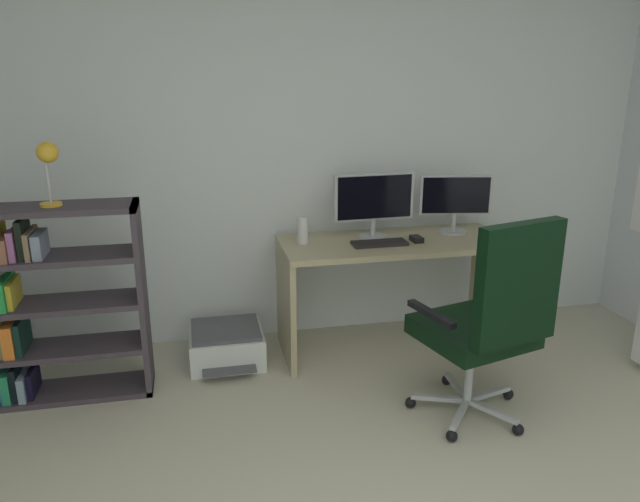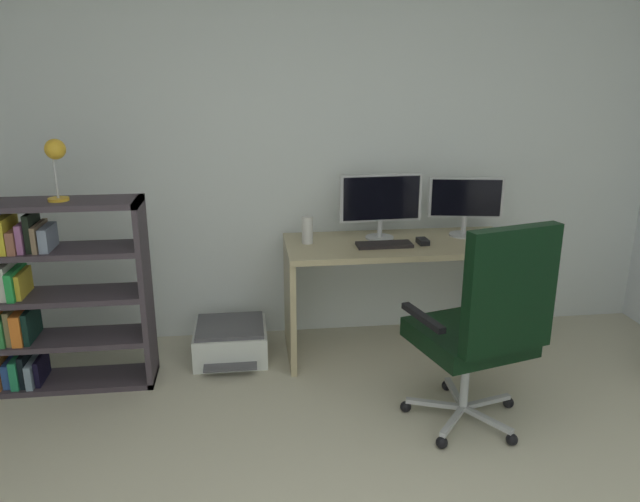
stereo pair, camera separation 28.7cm
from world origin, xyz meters
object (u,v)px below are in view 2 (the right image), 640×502
at_px(desk_lamp, 56,156).
at_px(printer, 231,341).
at_px(keyboard, 384,245).
at_px(desk, 400,272).
at_px(computer_mouse, 423,241).
at_px(monitor_secondary, 466,201).
at_px(bookshelf, 46,295).
at_px(desktop_speaker, 307,230).
at_px(monitor_main, 381,201).
at_px(office_chair, 484,323).

height_order(desk_lamp, printer, desk_lamp).
bearing_deg(keyboard, desk, 32.06).
bearing_deg(desk_lamp, computer_mouse, 4.01).
height_order(monitor_secondary, printer, monitor_secondary).
bearing_deg(bookshelf, desktop_speaker, 9.45).
relative_size(monitor_secondary, bookshelf, 0.43).
bearing_deg(printer, monitor_main, 4.43).
xyz_separation_m(monitor_main, keyboard, (-0.01, -0.17, -0.24)).
distance_m(office_chair, bookshelf, 2.39).
bearing_deg(printer, bookshelf, -167.49).
height_order(desk, monitor_secondary, monitor_secondary).
distance_m(computer_mouse, desk_lamp, 2.16).
distance_m(desk, computer_mouse, 0.25).
distance_m(computer_mouse, office_chair, 0.92).
bearing_deg(computer_mouse, monitor_secondary, 22.71).
distance_m(desktop_speaker, office_chair, 1.28).
relative_size(desk, printer, 2.80).
distance_m(desk, monitor_main, 0.47).
bearing_deg(bookshelf, office_chair, -18.50).
bearing_deg(office_chair, computer_mouse, 93.18).
height_order(desktop_speaker, printer, desktop_speaker).
distance_m(monitor_main, computer_mouse, 0.37).
bearing_deg(computer_mouse, desk_lamp, -179.37).
bearing_deg(desktop_speaker, office_chair, -53.12).
bearing_deg(bookshelf, computer_mouse, 3.73).
xyz_separation_m(desktop_speaker, bookshelf, (-1.51, -0.25, -0.26)).
height_order(monitor_secondary, computer_mouse, monitor_secondary).
xyz_separation_m(bookshelf, desk_lamp, (0.15, -0.00, 0.78)).
bearing_deg(bookshelf, monitor_main, 8.59).
bearing_deg(desk, monitor_main, 140.46).
relative_size(monitor_secondary, printer, 0.91).
height_order(computer_mouse, desktop_speaker, desktop_speaker).
xyz_separation_m(keyboard, office_chair, (0.30, -0.88, -0.15)).
relative_size(computer_mouse, bookshelf, 0.09).
distance_m(monitor_secondary, printer, 1.75).
relative_size(monitor_secondary, desk_lamp, 1.41).
distance_m(desktop_speaker, bookshelf, 1.55).
bearing_deg(printer, office_chair, -37.98).
distance_m(monitor_secondary, office_chair, 1.15).
xyz_separation_m(keyboard, printer, (-0.96, 0.10, -0.64)).
xyz_separation_m(monitor_main, desk_lamp, (-1.83, -0.30, 0.35)).
bearing_deg(monitor_main, computer_mouse, -32.90).
distance_m(monitor_main, office_chair, 1.16).
relative_size(keyboard, desktop_speaker, 2.00).
xyz_separation_m(monitor_secondary, desktop_speaker, (-1.02, -0.05, -0.15)).
bearing_deg(monitor_secondary, desktop_speaker, -177.33).
xyz_separation_m(monitor_main, computer_mouse, (0.24, -0.15, -0.23)).
bearing_deg(computer_mouse, monitor_main, 143.72).
relative_size(keyboard, computer_mouse, 3.40).
height_order(desk, desk_lamp, desk_lamp).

